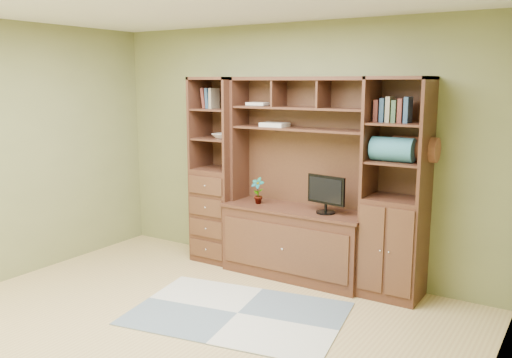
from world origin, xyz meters
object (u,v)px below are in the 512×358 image
Objects in this scene: right_tower at (396,190)px; monitor at (326,187)px; left_tower at (218,170)px; center_hutch at (295,180)px.

right_tower is 0.67m from monitor.
left_tower and right_tower have the same top height.
left_tower is at bearing 177.71° from center_hutch.
center_hutch and right_tower have the same top height.
monitor is (0.36, -0.03, -0.04)m from center_hutch.
center_hutch is 1.00× the size of left_tower.
right_tower is at bearing 0.00° from left_tower.
monitor is at bearing -5.56° from center_hutch.
center_hutch is at bearing -2.29° from left_tower.
right_tower is at bearing 2.23° from center_hutch.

